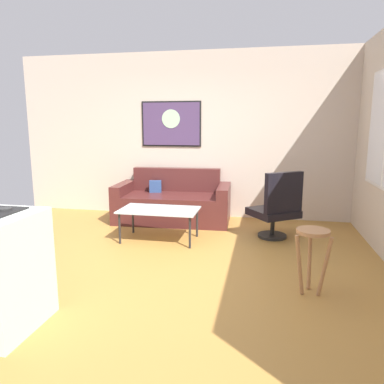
{
  "coord_description": "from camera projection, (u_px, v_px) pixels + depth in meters",
  "views": [
    {
      "loc": [
        1.17,
        -3.82,
        1.6
      ],
      "look_at": [
        0.24,
        0.9,
        0.7
      ],
      "focal_mm": 34.18,
      "sensor_mm": 36.0,
      "label": 1
    }
  ],
  "objects": [
    {
      "name": "ground",
      "position": [
        157.0,
        267.0,
        4.21
      ],
      "size": [
        6.4,
        6.4,
        0.04
      ],
      "primitive_type": "cube",
      "color": "#A67636"
    },
    {
      "name": "back_wall",
      "position": [
        196.0,
        136.0,
        6.28
      ],
      "size": [
        6.4,
        0.05,
        2.8
      ],
      "primitive_type": "cube",
      "color": "beige",
      "rests_on": "ground"
    },
    {
      "name": "couch",
      "position": [
        173.0,
        204.0,
        6.08
      ],
      "size": [
        1.9,
        0.96,
        0.85
      ],
      "color": "#4B201E",
      "rests_on": "ground"
    },
    {
      "name": "coffee_table",
      "position": [
        159.0,
        211.0,
        5.03
      ],
      "size": [
        1.07,
        0.61,
        0.44
      ],
      "color": "silver",
      "rests_on": "ground"
    },
    {
      "name": "armchair",
      "position": [
        277.0,
        208.0,
        5.08
      ],
      "size": [
        0.8,
        0.79,
        0.96
      ],
      "color": "black",
      "rests_on": "ground"
    },
    {
      "name": "bar_stool",
      "position": [
        312.0,
        245.0,
        3.42
      ],
      "size": [
        0.35,
        0.35,
        0.63
      ],
      "color": "#A8744A",
      "rests_on": "ground"
    },
    {
      "name": "wall_painting",
      "position": [
        171.0,
        124.0,
        6.29
      ],
      "size": [
        1.05,
        0.03,
        0.77
      ],
      "color": "black"
    }
  ]
}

